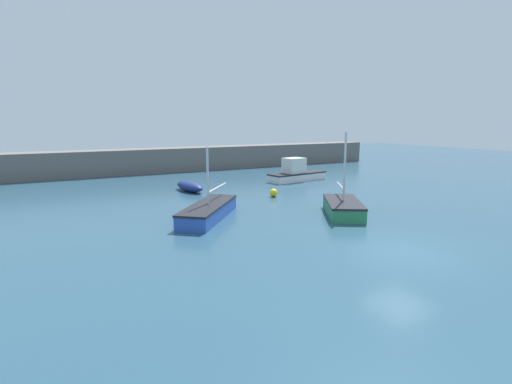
{
  "coord_description": "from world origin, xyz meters",
  "views": [
    {
      "loc": [
        -12.95,
        -11.08,
        5.41
      ],
      "look_at": [
        -0.96,
        10.93,
        0.88
      ],
      "focal_mm": 28.0,
      "sensor_mm": 36.0,
      "label": 1
    }
  ],
  "objects_px": {
    "mooring_buoy_yellow": "(274,193)",
    "cabin_cruiser_white": "(296,173)",
    "open_tender_yellow": "(190,186)",
    "sailboat_twin_hulled": "(208,211)",
    "sailboat_short_mast": "(343,207)"
  },
  "relations": [
    {
      "from": "sailboat_short_mast",
      "to": "mooring_buoy_yellow",
      "type": "bearing_deg",
      "value": -142.19
    },
    {
      "from": "open_tender_yellow",
      "to": "cabin_cruiser_white",
      "type": "relative_size",
      "value": 0.63
    },
    {
      "from": "sailboat_twin_hulled",
      "to": "mooring_buoy_yellow",
      "type": "relative_size",
      "value": 9.73
    },
    {
      "from": "mooring_buoy_yellow",
      "to": "cabin_cruiser_white",
      "type": "bearing_deg",
      "value": 44.16
    },
    {
      "from": "sailboat_short_mast",
      "to": "sailboat_twin_hulled",
      "type": "relative_size",
      "value": 0.84
    },
    {
      "from": "mooring_buoy_yellow",
      "to": "sailboat_twin_hulled",
      "type": "bearing_deg",
      "value": -150.0
    },
    {
      "from": "open_tender_yellow",
      "to": "sailboat_short_mast",
      "type": "relative_size",
      "value": 0.77
    },
    {
      "from": "open_tender_yellow",
      "to": "sailboat_short_mast",
      "type": "xyz_separation_m",
      "value": [
        5.18,
        -11.69,
        0.07
      ]
    },
    {
      "from": "cabin_cruiser_white",
      "to": "mooring_buoy_yellow",
      "type": "bearing_deg",
      "value": -144.21
    },
    {
      "from": "sailboat_short_mast",
      "to": "mooring_buoy_yellow",
      "type": "height_order",
      "value": "sailboat_short_mast"
    },
    {
      "from": "sailboat_short_mast",
      "to": "sailboat_twin_hulled",
      "type": "bearing_deg",
      "value": -80.09
    },
    {
      "from": "open_tender_yellow",
      "to": "sailboat_twin_hulled",
      "type": "height_order",
      "value": "sailboat_twin_hulled"
    },
    {
      "from": "open_tender_yellow",
      "to": "sailboat_twin_hulled",
      "type": "distance_m",
      "value": 9.01
    },
    {
      "from": "open_tender_yellow",
      "to": "cabin_cruiser_white",
      "type": "xyz_separation_m",
      "value": [
        10.2,
        0.49,
        0.32
      ]
    },
    {
      "from": "mooring_buoy_yellow",
      "to": "sailboat_short_mast",
      "type": "bearing_deg",
      "value": -84.13
    }
  ]
}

